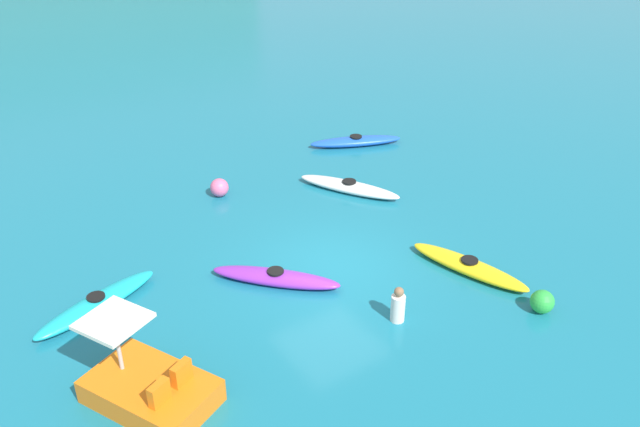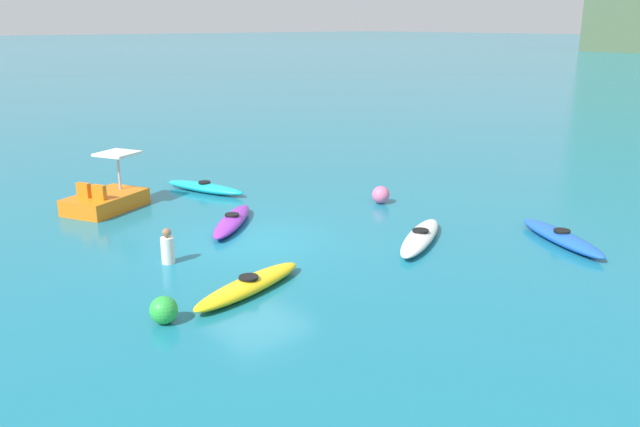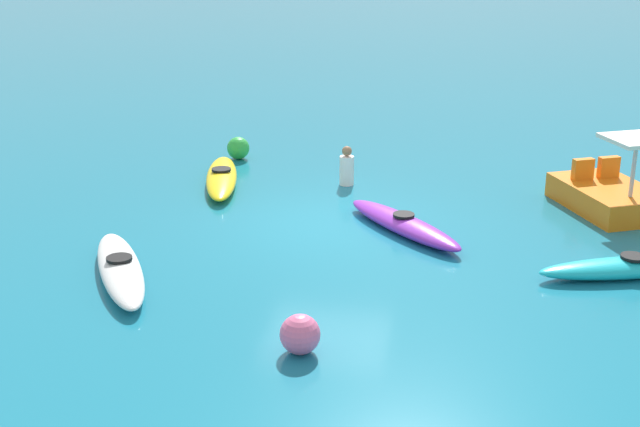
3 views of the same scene
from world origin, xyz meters
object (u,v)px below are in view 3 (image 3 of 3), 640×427
Objects in this scene: kayak_yellow at (222,177)px; pedal_boat_orange at (609,194)px; kayak_purple at (403,224)px; buoy_pink at (300,334)px; buoy_green at (238,148)px; person_near_shore at (347,168)px; kayak_white at (120,269)px; kayak_cyan at (632,267)px.

pedal_boat_orange reaches higher than kayak_yellow.
kayak_purple is (-4.21, 2.34, -0.00)m from kayak_yellow.
buoy_green is (3.34, -9.40, -0.01)m from buoy_pink.
kayak_purple is 3.19× the size of person_near_shore.
buoy_pink is at bearing 113.48° from kayak_yellow.
kayak_white is at bearing 30.20° from pedal_boat_orange.
buoy_green is 3.33m from person_near_shore.
pedal_boat_orange is at bearing 163.76° from buoy_green.
pedal_boat_orange reaches higher than buoy_green.
kayak_white is 5.78× the size of buoy_pink.
kayak_white is at bearing 87.32° from kayak_yellow.
buoy_pink is (-3.17, 7.31, 0.12)m from kayak_yellow.
buoy_green is at bearing -70.43° from buoy_pink.
kayak_white is 1.16× the size of pedal_boat_orange.
kayak_cyan is (-8.11, 3.79, -0.00)m from kayak_yellow.
kayak_purple is at bearing 134.62° from buoy_green.
kayak_yellow is 2.78m from person_near_shore.
person_near_shore is at bearing 150.57° from buoy_green.
buoy_pink is 1.03× the size of buoy_green.
kayak_yellow is 7.97m from buoy_pink.
buoy_pink reaches higher than kayak_cyan.
buoy_green is at bearing -85.48° from kayak_yellow.
buoy_pink is 0.64× the size of person_near_shore.
pedal_boat_orange is 8.59m from buoy_pink.
person_near_shore reaches higher than buoy_green.
buoy_pink is at bearing 78.23° from kayak_purple.
buoy_pink is (-3.42, 2.03, 0.12)m from kayak_white.
pedal_boat_orange is (-0.10, -3.44, 0.17)m from kayak_cyan.
kayak_purple is 4.47m from pedal_boat_orange.
pedal_boat_orange is 5.13× the size of buoy_green.
buoy_pink reaches higher than kayak_yellow.
person_near_shore is at bearing -117.51° from kayak_white.
buoy_green is at bearing -90.63° from kayak_white.
buoy_green is (8.28, -5.88, 0.11)m from kayak_cyan.
buoy_pink is (4.94, 3.51, 0.12)m from kayak_cyan.
kayak_purple is at bearing 117.78° from person_near_shore.
kayak_yellow is at bearing -2.44° from pedal_boat_orange.
kayak_purple is 4.16m from kayak_cyan.
pedal_boat_orange is at bearing -125.91° from buoy_pink.
buoy_pink is at bearing 54.09° from pedal_boat_orange.
kayak_yellow is at bearing -66.52° from buoy_pink.
kayak_purple is at bearing -20.38° from kayak_cyan.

